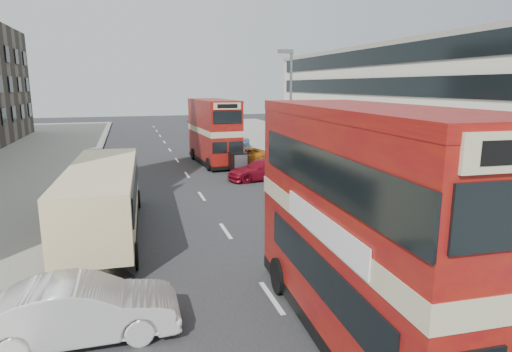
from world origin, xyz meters
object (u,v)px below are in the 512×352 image
object	(u,v)px
coach	(103,198)
car_right_c	(229,142)
bus_main	(369,226)
car_right_a	(263,169)
cyclist	(234,160)
car_right_b	(240,156)
car_left_front	(82,310)
pedestrian_near	(331,173)
street_lamp	(290,103)
bus_second	(214,131)

from	to	relation	value
coach	car_right_c	distance (m)	24.24
bus_main	car_right_a	bearing A→B (deg)	-96.95
car_right_c	cyclist	bearing A→B (deg)	-11.13
coach	cyclist	bearing A→B (deg)	58.05
car_right_b	car_left_front	bearing A→B (deg)	-21.54
pedestrian_near	cyclist	world-z (taller)	cyclist
street_lamp	pedestrian_near	size ratio (longest dim) A/B	5.12
bus_main	bus_second	world-z (taller)	bus_main
bus_second	car_right_c	world-z (taller)	bus_second
bus_second	pedestrian_near	bearing A→B (deg)	112.02
bus_second	car_right_c	xyz separation A→B (m)	(2.76, 7.18, -1.81)
street_lamp	cyclist	xyz separation A→B (m)	(-3.01, 3.04, -4.13)
coach	pedestrian_near	bearing A→B (deg)	23.51
bus_second	coach	world-z (taller)	bus_second
coach	car_right_b	world-z (taller)	coach
street_lamp	car_left_front	world-z (taller)	street_lamp
street_lamp	car_right_b	distance (m)	6.72
bus_second	car_right_b	size ratio (longest dim) A/B	1.88
coach	car_right_a	distance (m)	12.37
street_lamp	bus_main	bearing A→B (deg)	-105.26
bus_second	coach	xyz separation A→B (m)	(-7.35, -14.83, -0.94)
cyclist	car_left_front	bearing A→B (deg)	-114.03
bus_second	car_right_b	bearing A→B (deg)	149.68
bus_second	coach	distance (m)	16.58
street_lamp	car_right_b	size ratio (longest dim) A/B	1.78
street_lamp	cyclist	size ratio (longest dim) A/B	4.22
car_right_c	cyclist	size ratio (longest dim) A/B	2.02
car_right_a	car_right_b	size ratio (longest dim) A/B	1.00
pedestrian_near	street_lamp	bearing A→B (deg)	-83.60
bus_main	coach	distance (m)	11.34
car_right_a	pedestrian_near	size ratio (longest dim) A/B	2.87
coach	car_right_b	distance (m)	16.70
car_right_a	bus_second	bearing A→B (deg)	-170.45
car_right_b	cyclist	world-z (taller)	cyclist
car_right_b	cyclist	bearing A→B (deg)	-25.25
bus_second	cyclist	xyz separation A→B (m)	(0.88, -2.72, -1.82)
car_right_a	car_right_c	distance (m)	13.79
bus_main	cyclist	world-z (taller)	bus_main
cyclist	car_right_b	bearing A→B (deg)	61.91
bus_main	bus_second	size ratio (longest dim) A/B	1.13
bus_second	car_right_b	xyz separation A→B (m)	(1.82, -0.90, -1.84)
street_lamp	cyclist	world-z (taller)	street_lamp
car_left_front	car_right_a	bearing A→B (deg)	-30.19
coach	car_left_front	bearing A→B (deg)	-89.20
pedestrian_near	bus_second	bearing A→B (deg)	-70.71
bus_main	car_left_front	size ratio (longest dim) A/B	2.16
car_left_front	car_right_b	xyz separation A→B (m)	(9.36, 21.51, -0.11)
car_left_front	cyclist	xyz separation A→B (m)	(8.43, 19.69, -0.09)
bus_second	car_right_b	distance (m)	2.74
coach	car_left_front	xyz separation A→B (m)	(-0.19, -7.59, -0.80)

